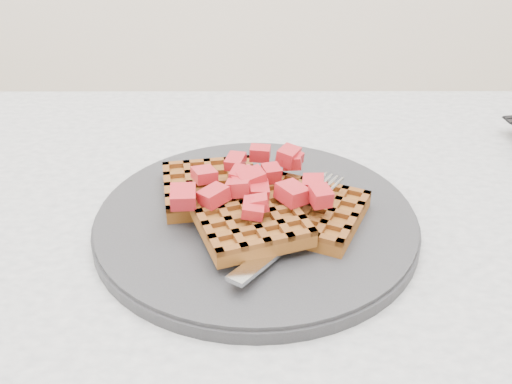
# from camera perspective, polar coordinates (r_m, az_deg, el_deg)

# --- Properties ---
(table) EXTENTS (1.20, 0.80, 0.75)m
(table) POSITION_cam_1_polar(r_m,az_deg,el_deg) (0.61, 7.01, -14.37)
(table) COLOR beige
(table) RESTS_ON ground
(plate) EXTENTS (0.31, 0.31, 0.02)m
(plate) POSITION_cam_1_polar(r_m,az_deg,el_deg) (0.56, 0.00, -2.83)
(plate) COLOR #252528
(plate) RESTS_ON table
(waffles) EXTENTS (0.21, 0.19, 0.03)m
(waffles) POSITION_cam_1_polar(r_m,az_deg,el_deg) (0.54, 0.02, -1.36)
(waffles) COLOR brown
(waffles) RESTS_ON plate
(strawberry_pile) EXTENTS (0.15, 0.15, 0.02)m
(strawberry_pile) POSITION_cam_1_polar(r_m,az_deg,el_deg) (0.53, 0.00, 1.29)
(strawberry_pile) COLOR #92000A
(strawberry_pile) RESTS_ON waffles
(fork) EXTENTS (0.12, 0.16, 0.02)m
(fork) POSITION_cam_1_polar(r_m,az_deg,el_deg) (0.52, 4.09, -3.63)
(fork) COLOR silver
(fork) RESTS_ON plate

